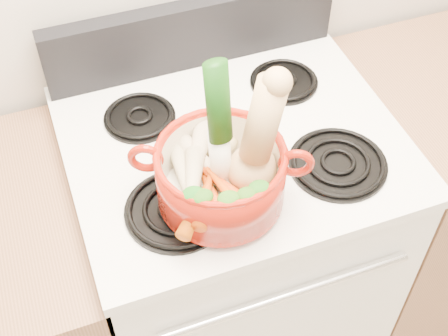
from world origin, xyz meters
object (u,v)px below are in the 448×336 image
object	(u,v)px
stove_body	(232,254)
leek	(220,130)
squash	(260,137)
dutch_oven	(221,175)

from	to	relation	value
stove_body	leek	size ratio (longest dim) A/B	2.88
stove_body	squash	xyz separation A→B (m)	(-0.02, -0.18, 0.67)
dutch_oven	squash	world-z (taller)	squash
stove_body	leek	world-z (taller)	leek
stove_body	squash	world-z (taller)	squash
stove_body	leek	xyz separation A→B (m)	(-0.09, -0.15, 0.69)
stove_body	dutch_oven	world-z (taller)	dutch_oven
leek	dutch_oven	bearing A→B (deg)	-117.53
stove_body	squash	size ratio (longest dim) A/B	3.41
stove_body	dutch_oven	distance (m)	0.60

